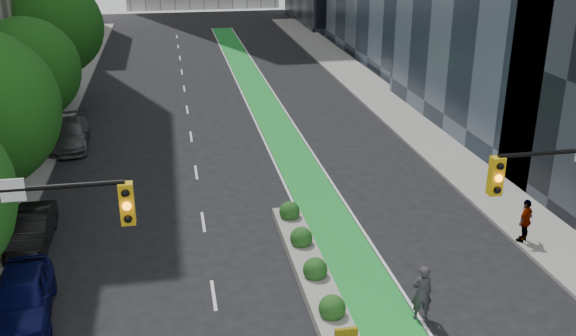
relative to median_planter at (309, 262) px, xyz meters
name	(u,v)px	position (x,y,z in m)	size (l,w,h in m)	color
sidewalk_left	(35,139)	(-13.00, 17.96, -0.30)	(3.60, 90.00, 0.15)	gray
sidewalk_right	(407,118)	(10.60, 17.96, -0.30)	(3.60, 90.00, 0.15)	gray
bike_lane_paint	(265,106)	(1.80, 22.96, -0.37)	(2.20, 70.00, 0.01)	green
tree_midfar	(27,70)	(-12.20, 14.96, 4.57)	(5.60, 5.60, 7.76)	black
tree_far	(54,27)	(-12.20, 24.96, 5.32)	(6.60, 6.60, 9.00)	black
median_planter	(309,262)	(0.00, 0.00, 0.00)	(1.20, 10.26, 1.10)	gray
cyclist	(422,293)	(3.00, -3.71, 0.62)	(0.72, 0.47, 1.98)	#332F38
parked_car_left_near	(22,297)	(-10.02, -1.22, 0.43)	(1.90, 4.71, 1.61)	#0E1154
parked_car_left_mid	(31,229)	(-10.70, 4.18, 0.34)	(1.50, 4.31, 1.42)	black
parked_car_left_far	(70,134)	(-10.70, 16.45, 0.38)	(2.11, 5.19, 1.51)	#505254
pedestrian_far	(525,221)	(9.10, 0.49, 0.70)	(1.08, 0.45, 1.85)	gray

